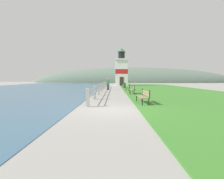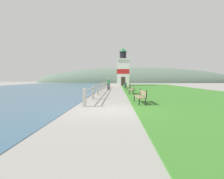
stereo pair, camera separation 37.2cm
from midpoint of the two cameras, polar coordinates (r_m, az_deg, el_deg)
ground_plane at (r=9.10m, az=-0.62°, el=-6.70°), size 160.00×160.00×0.00m
grass_verge at (r=25.36m, az=17.91°, el=-0.19°), size 12.00×46.07×0.06m
water_strip at (r=28.25m, az=-28.70°, el=-0.13°), size 24.00×73.71×0.01m
seawall_railing at (r=22.59m, az=-2.61°, el=1.02°), size 0.18×25.29×1.07m
park_bench_near at (r=11.28m, az=10.33°, el=-1.99°), size 0.57×1.97×0.94m
park_bench_midway at (r=18.16m, az=7.13°, el=0.14°), size 0.55×1.90×0.94m
park_bench_far at (r=23.63m, az=5.98°, el=0.94°), size 0.71×1.87×0.94m
park_bench_by_lighthouse at (r=31.09m, az=4.74°, el=1.58°), size 0.50×1.63×0.94m
lighthouse at (r=40.47m, az=3.86°, el=6.36°), size 3.15×3.15×8.59m
person_strolling at (r=25.16m, az=-0.71°, el=1.99°), size 0.44×0.27×1.70m
trash_bin at (r=29.18m, az=4.66°, el=1.22°), size 0.54×0.54×0.84m
distant_hillside at (r=70.09m, az=7.99°, el=2.24°), size 80.00×16.00×12.00m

